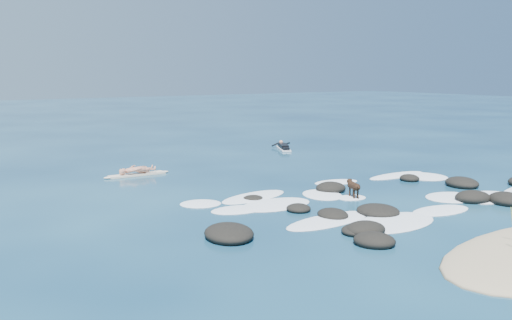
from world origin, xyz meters
TOP-DOWN VIEW (x-y plane):
  - ground at (0.00, 0.00)m, footprint 160.00×160.00m
  - reef_rocks at (-0.01, -2.48)m, footprint 15.22×7.40m
  - breaking_foam at (0.21, -1.09)m, footprint 14.14×7.46m
  - standing_surfer_rig at (-5.31, 7.96)m, footprint 2.97×0.59m
  - paddling_surfer_rig at (4.97, 11.25)m, footprint 1.62×2.43m
  - dog at (-0.49, -0.54)m, footprint 0.50×1.04m

SIDE VIEW (x-z plane):
  - ground at x=0.00m, z-range 0.00..0.00m
  - breaking_foam at x=0.21m, z-range -0.05..0.07m
  - reef_rocks at x=-0.01m, z-range -0.15..0.37m
  - paddling_surfer_rig at x=4.97m, z-range -0.07..0.37m
  - dog at x=-0.49m, z-range 0.11..0.80m
  - standing_surfer_rig at x=-5.31m, z-range -0.18..1.52m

